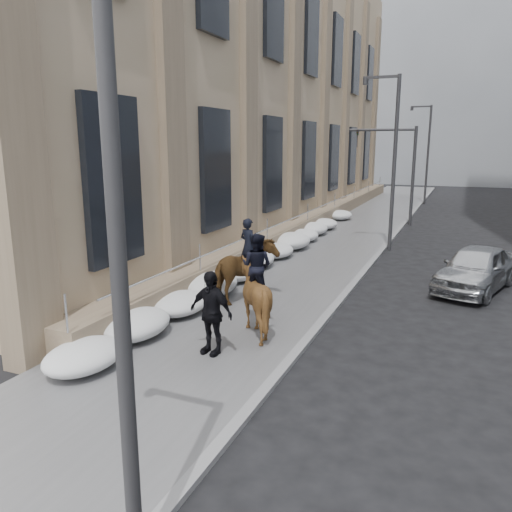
# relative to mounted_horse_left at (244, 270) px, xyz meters

# --- Properties ---
(ground) EXTENTS (140.00, 140.00, 0.00)m
(ground) POSITION_rel_mounted_horse_left_xyz_m (0.10, -3.75, -1.16)
(ground) COLOR black
(ground) RESTS_ON ground
(sidewalk) EXTENTS (5.00, 80.00, 0.12)m
(sidewalk) POSITION_rel_mounted_horse_left_xyz_m (0.10, 6.25, -1.10)
(sidewalk) COLOR #525255
(sidewalk) RESTS_ON ground
(curb) EXTENTS (0.24, 80.00, 0.12)m
(curb) POSITION_rel_mounted_horse_left_xyz_m (2.72, 6.25, -1.10)
(curb) COLOR slate
(curb) RESTS_ON ground
(limestone_building) EXTENTS (6.10, 44.00, 18.00)m
(limestone_building) POSITION_rel_mounted_horse_left_xyz_m (-5.16, 16.21, 7.74)
(limestone_building) COLOR tan
(limestone_building) RESTS_ON ground
(bg_building_mid) EXTENTS (30.00, 12.00, 28.00)m
(bg_building_mid) POSITION_rel_mounted_horse_left_xyz_m (4.10, 56.25, 12.84)
(bg_building_mid) COLOR slate
(bg_building_mid) RESTS_ON ground
(bg_building_far) EXTENTS (24.00, 12.00, 20.00)m
(bg_building_far) POSITION_rel_mounted_horse_left_xyz_m (-5.90, 68.25, 8.84)
(bg_building_far) COLOR gray
(bg_building_far) RESTS_ON ground
(streetlight_near) EXTENTS (1.71, 0.24, 8.00)m
(streetlight_near) POSITION_rel_mounted_horse_left_xyz_m (2.84, -9.75, 3.42)
(streetlight_near) COLOR #2D2D30
(streetlight_near) RESTS_ON ground
(streetlight_mid) EXTENTS (1.71, 0.24, 8.00)m
(streetlight_mid) POSITION_rel_mounted_horse_left_xyz_m (2.84, 10.25, 3.42)
(streetlight_mid) COLOR #2D2D30
(streetlight_mid) RESTS_ON ground
(streetlight_far) EXTENTS (1.71, 0.24, 8.00)m
(streetlight_far) POSITION_rel_mounted_horse_left_xyz_m (2.84, 30.25, 3.42)
(streetlight_far) COLOR #2D2D30
(streetlight_far) RESTS_ON ground
(traffic_signal) EXTENTS (4.10, 0.22, 6.00)m
(traffic_signal) POSITION_rel_mounted_horse_left_xyz_m (2.17, 18.25, 2.84)
(traffic_signal) COLOR #2D2D30
(traffic_signal) RESTS_ON ground
(snow_bank) EXTENTS (1.70, 18.10, 0.76)m
(snow_bank) POSITION_rel_mounted_horse_left_xyz_m (-1.32, 4.36, -0.69)
(snow_bank) COLOR silver
(snow_bank) RESTS_ON sidewalk
(mounted_horse_left) EXTENTS (1.80, 2.52, 2.64)m
(mounted_horse_left) POSITION_rel_mounted_horse_left_xyz_m (0.00, 0.00, 0.00)
(mounted_horse_left) COLOR #472E15
(mounted_horse_left) RESTS_ON sidewalk
(mounted_horse_right) EXTENTS (1.64, 1.83, 2.62)m
(mounted_horse_right) POSITION_rel_mounted_horse_left_xyz_m (1.30, -2.23, 0.04)
(mounted_horse_right) COLOR #402812
(mounted_horse_right) RESTS_ON sidewalk
(pedestrian) EXTENTS (1.25, 0.68, 2.01)m
(pedestrian) POSITION_rel_mounted_horse_left_xyz_m (0.89, -3.90, -0.03)
(pedestrian) COLOR black
(pedestrian) RESTS_ON sidewalk
(car_silver) EXTENTS (3.11, 4.91, 1.56)m
(car_silver) POSITION_rel_mounted_horse_left_xyz_m (6.69, 4.64, -0.38)
(car_silver) COLOR #9FA2A7
(car_silver) RESTS_ON ground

